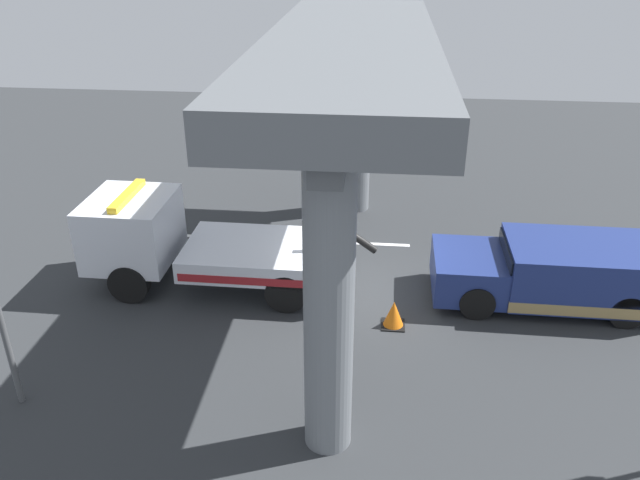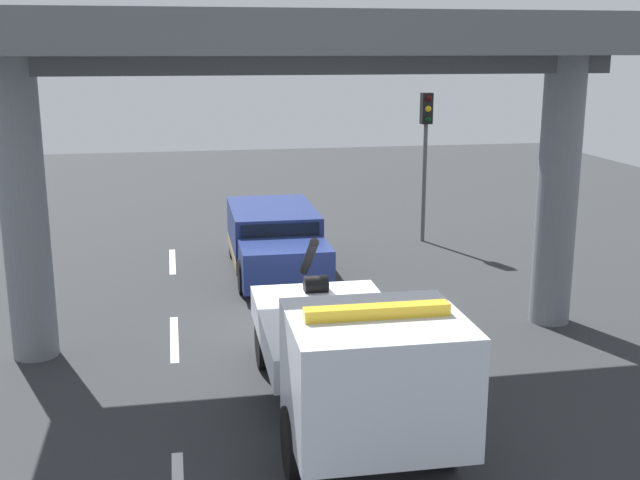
{
  "view_description": "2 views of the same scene",
  "coord_description": "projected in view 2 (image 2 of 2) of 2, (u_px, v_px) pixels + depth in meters",
  "views": [
    {
      "loc": [
        -0.31,
        14.03,
        8.52
      ],
      "look_at": [
        1.01,
        0.52,
        1.67
      ],
      "focal_mm": 35.92,
      "sensor_mm": 36.0,
      "label": 1
    },
    {
      "loc": [
        15.23,
        -2.55,
        5.7
      ],
      "look_at": [
        -1.05,
        0.53,
        1.65
      ],
      "focal_mm": 44.22,
      "sensor_mm": 36.0,
      "label": 2
    }
  ],
  "objects": [
    {
      "name": "tow_truck_white",
      "position": [
        353.0,
        356.0,
        11.81
      ],
      "size": [
        7.27,
        2.48,
        2.46
      ],
      "color": "silver",
      "rests_on": "ground"
    },
    {
      "name": "overpass_structure",
      "position": [
        307.0,
        67.0,
        14.69
      ],
      "size": [
        3.6,
        12.5,
        6.33
      ],
      "color": "slate",
      "rests_on": "ground"
    },
    {
      "name": "traffic_cone_orange",
      "position": [
        365.0,
        300.0,
        17.31
      ],
      "size": [
        0.54,
        0.54,
        0.65
      ],
      "color": "orange",
      "rests_on": "ground"
    },
    {
      "name": "lane_stripe_west",
      "position": [
        172.0,
        261.0,
        21.6
      ],
      "size": [
        2.6,
        0.16,
        0.01
      ],
      "primitive_type": "cube",
      "color": "silver",
      "rests_on": "ground"
    },
    {
      "name": "traffic_light_near",
      "position": [
        426.0,
        134.0,
        23.12
      ],
      "size": [
        0.39,
        0.32,
        4.43
      ],
      "color": "#515456",
      "rests_on": "ground"
    },
    {
      "name": "lane_stripe_mid",
      "position": [
        174.0,
        338.0,
        15.87
      ],
      "size": [
        2.6,
        0.16,
        0.01
      ],
      "primitive_type": "cube",
      "color": "silver",
      "rests_on": "ground"
    },
    {
      "name": "ground_plane",
      "position": [
        305.0,
        332.0,
        16.36
      ],
      "size": [
        60.0,
        40.0,
        0.1
      ],
      "primitive_type": "cube",
      "color": "#2D3033"
    },
    {
      "name": "towed_van_green",
      "position": [
        275.0,
        241.0,
        20.58
      ],
      "size": [
        5.22,
        2.27,
        1.58
      ],
      "color": "navy",
      "rests_on": "ground"
    }
  ]
}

